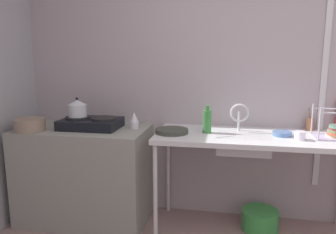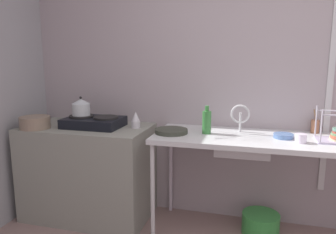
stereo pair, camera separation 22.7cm
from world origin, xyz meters
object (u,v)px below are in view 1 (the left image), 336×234
(dish_rack, at_px, (336,132))
(utensil_jar, at_px, (310,124))
(percolator, at_px, (134,121))
(bottle_by_sink, at_px, (207,121))
(frying_pan, at_px, (172,131))
(stove, at_px, (91,123))
(pot_on_left_burner, at_px, (77,108))
(cup_by_rack, at_px, (300,136))
(faucet, at_px, (239,114))
(sink_basin, at_px, (243,144))
(small_bowl_on_drainboard, at_px, (282,134))
(bucket_on_floor, at_px, (259,220))
(pot_beside_stove, at_px, (30,125))

(dish_rack, distance_m, utensil_jar, 0.31)
(percolator, distance_m, bottle_by_sink, 0.66)
(percolator, xyz_separation_m, utensil_jar, (1.55, 0.22, -0.02))
(frying_pan, relative_size, dish_rack, 0.82)
(stove, height_order, percolator, percolator)
(stove, bearing_deg, pot_on_left_burner, 180.00)
(dish_rack, xyz_separation_m, cup_by_rack, (-0.29, -0.11, -0.01))
(faucet, relative_size, frying_pan, 0.88)
(faucet, distance_m, utensil_jar, 0.65)
(sink_basin, height_order, faucet, faucet)
(small_bowl_on_drainboard, bearing_deg, cup_by_rack, -46.27)
(faucet, height_order, dish_rack, dish_rack)
(stove, xyz_separation_m, bucket_on_floor, (1.53, 0.07, -0.84))
(pot_beside_stove, relative_size, bottle_by_sink, 1.12)
(stove, height_order, pot_on_left_burner, pot_on_left_burner)
(pot_beside_stove, bearing_deg, utensil_jar, 11.05)
(cup_by_rack, bearing_deg, dish_rack, 20.05)
(dish_rack, bearing_deg, faucet, 173.22)
(stove, xyz_separation_m, pot_on_left_burner, (-0.13, 0.00, 0.13))
(percolator, xyz_separation_m, bucket_on_floor, (1.14, 0.01, -0.87))
(frying_pan, relative_size, small_bowl_on_drainboard, 1.81)
(pot_on_left_burner, xyz_separation_m, bottle_by_sink, (1.18, 0.01, -0.08))
(pot_beside_stove, distance_m, frying_pan, 1.25)
(pot_beside_stove, distance_m, sink_basin, 1.85)
(frying_pan, bearing_deg, small_bowl_on_drainboard, 4.33)
(bucket_on_floor, bearing_deg, bottle_by_sink, -172.86)
(dish_rack, distance_m, bucket_on_floor, 1.00)
(sink_basin, bearing_deg, bottle_by_sink, 173.37)
(pot_beside_stove, height_order, small_bowl_on_drainboard, pot_beside_stove)
(stove, bearing_deg, sink_basin, -1.19)
(dish_rack, relative_size, bucket_on_floor, 1.07)
(dish_rack, height_order, small_bowl_on_drainboard, dish_rack)
(faucet, distance_m, small_bowl_on_drainboard, 0.38)
(pot_on_left_burner, bearing_deg, small_bowl_on_drainboard, 0.45)
(faucet, xyz_separation_m, utensil_jar, (0.62, 0.18, -0.10))
(pot_beside_stove, distance_m, utensil_jar, 2.47)
(faucet, bearing_deg, pot_beside_stove, -170.87)
(small_bowl_on_drainboard, bearing_deg, frying_pan, -175.67)
(percolator, height_order, utensil_jar, utensil_jar)
(bottle_by_sink, bearing_deg, percolator, 175.83)
(frying_pan, bearing_deg, pot_beside_stove, -173.45)
(stove, bearing_deg, frying_pan, -4.15)
(sink_basin, relative_size, bucket_on_floor, 1.34)
(utensil_jar, bearing_deg, dish_rack, -63.56)
(pot_beside_stove, xyz_separation_m, sink_basin, (1.84, 0.17, -0.13))
(utensil_jar, bearing_deg, stove, -171.90)
(faucet, bearing_deg, stove, -176.00)
(pot_on_left_burner, height_order, small_bowl_on_drainboard, pot_on_left_burner)
(stove, height_order, frying_pan, stove)
(frying_pan, distance_m, dish_rack, 1.32)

